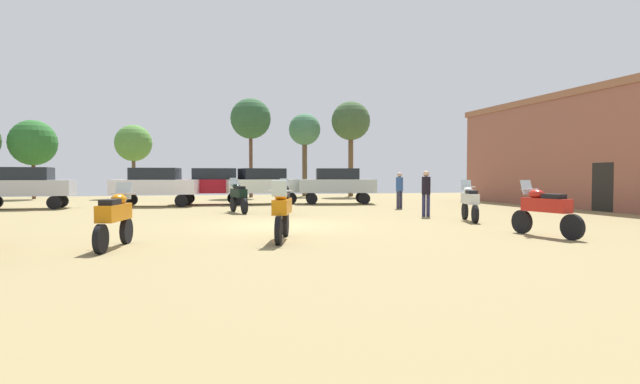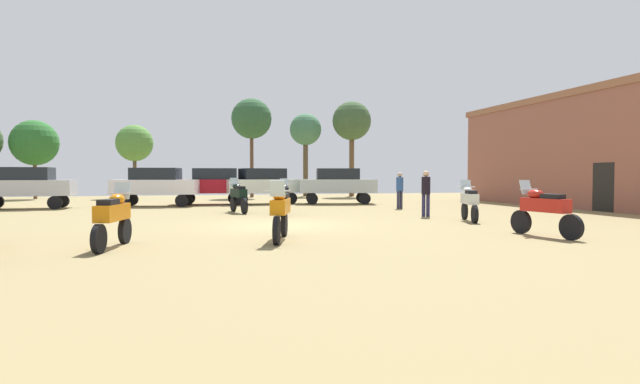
{
  "view_description": "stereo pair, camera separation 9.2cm",
  "coord_description": "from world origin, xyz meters",
  "px_view_note": "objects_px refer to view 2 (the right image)",
  "views": [
    {
      "loc": [
        -2.76,
        -15.99,
        1.63
      ],
      "look_at": [
        2.74,
        5.39,
        0.9
      ],
      "focal_mm": 28.21,
      "sensor_mm": 36.0,
      "label": 1
    },
    {
      "loc": [
        -2.67,
        -16.01,
        1.63
      ],
      "look_at": [
        2.74,
        5.39,
        0.9
      ],
      "focal_mm": 28.21,
      "sensor_mm": 36.0,
      "label": 2
    }
  ],
  "objects_px": {
    "motorcycle_2": "(113,216)",
    "tree_4": "(34,143)",
    "tree_3": "(306,131)",
    "car_4": "(156,184)",
    "car_5": "(262,183)",
    "car_2": "(338,183)",
    "motorcycle_8": "(285,197)",
    "car_3": "(25,185)",
    "motorcycle_1": "(469,201)",
    "motorcycle_7": "(238,196)",
    "tree_5": "(252,119)",
    "motorcycle_5": "(544,209)",
    "motorcycle_9": "(281,211)",
    "person_3": "(426,190)",
    "person_1": "(400,187)",
    "tree_2": "(352,122)",
    "tree_1": "(134,143)",
    "car_1": "(215,183)"
  },
  "relations": [
    {
      "from": "motorcycle_5",
      "to": "car_5",
      "type": "relative_size",
      "value": 0.49
    },
    {
      "from": "motorcycle_8",
      "to": "tree_5",
      "type": "height_order",
      "value": "tree_5"
    },
    {
      "from": "motorcycle_7",
      "to": "tree_2",
      "type": "distance_m",
      "value": 18.8
    },
    {
      "from": "motorcycle_8",
      "to": "car_3",
      "type": "relative_size",
      "value": 0.52
    },
    {
      "from": "motorcycle_1",
      "to": "motorcycle_8",
      "type": "height_order",
      "value": "motorcycle_8"
    },
    {
      "from": "car_5",
      "to": "tree_4",
      "type": "bearing_deg",
      "value": 44.82
    },
    {
      "from": "motorcycle_9",
      "to": "car_5",
      "type": "relative_size",
      "value": 0.49
    },
    {
      "from": "tree_3",
      "to": "tree_2",
      "type": "bearing_deg",
      "value": -17.38
    },
    {
      "from": "car_2",
      "to": "person_3",
      "type": "height_order",
      "value": "car_2"
    },
    {
      "from": "car_4",
      "to": "tree_3",
      "type": "relative_size",
      "value": 0.71
    },
    {
      "from": "car_5",
      "to": "tree_1",
      "type": "bearing_deg",
      "value": 28.14
    },
    {
      "from": "motorcycle_2",
      "to": "tree_3",
      "type": "bearing_deg",
      "value": 80.73
    },
    {
      "from": "motorcycle_2",
      "to": "tree_5",
      "type": "bearing_deg",
      "value": 88.73
    },
    {
      "from": "motorcycle_7",
      "to": "person_3",
      "type": "distance_m",
      "value": 7.94
    },
    {
      "from": "motorcycle_5",
      "to": "motorcycle_8",
      "type": "distance_m",
      "value": 10.46
    },
    {
      "from": "car_5",
      "to": "tree_4",
      "type": "relative_size",
      "value": 0.85
    },
    {
      "from": "car_4",
      "to": "car_5",
      "type": "height_order",
      "value": "same"
    },
    {
      "from": "motorcycle_2",
      "to": "car_3",
      "type": "bearing_deg",
      "value": 124.18
    },
    {
      "from": "car_4",
      "to": "car_2",
      "type": "bearing_deg",
      "value": -79.88
    },
    {
      "from": "car_5",
      "to": "motorcycle_1",
      "type": "bearing_deg",
      "value": -166.61
    },
    {
      "from": "motorcycle_5",
      "to": "motorcycle_9",
      "type": "xyz_separation_m",
      "value": [
        -6.85,
        0.92,
        0.01
      ]
    },
    {
      "from": "car_4",
      "to": "tree_5",
      "type": "height_order",
      "value": "tree_5"
    },
    {
      "from": "tree_3",
      "to": "motorcycle_5",
      "type": "bearing_deg",
      "value": -88.98
    },
    {
      "from": "motorcycle_8",
      "to": "car_5",
      "type": "height_order",
      "value": "car_5"
    },
    {
      "from": "motorcycle_2",
      "to": "tree_1",
      "type": "relative_size",
      "value": 0.41
    },
    {
      "from": "person_3",
      "to": "tree_5",
      "type": "distance_m",
      "value": 20.03
    },
    {
      "from": "motorcycle_8",
      "to": "tree_2",
      "type": "relative_size",
      "value": 0.31
    },
    {
      "from": "motorcycle_2",
      "to": "car_1",
      "type": "relative_size",
      "value": 0.48
    },
    {
      "from": "tree_2",
      "to": "motorcycle_7",
      "type": "bearing_deg",
      "value": -123.41
    },
    {
      "from": "motorcycle_2",
      "to": "person_1",
      "type": "xyz_separation_m",
      "value": [
        11.42,
        10.75,
        0.31
      ]
    },
    {
      "from": "motorcycle_9",
      "to": "tree_5",
      "type": "distance_m",
      "value": 25.22
    },
    {
      "from": "car_2",
      "to": "person_1",
      "type": "distance_m",
      "value": 5.08
    },
    {
      "from": "person_3",
      "to": "tree_5",
      "type": "bearing_deg",
      "value": 124.78
    },
    {
      "from": "tree_3",
      "to": "car_2",
      "type": "bearing_deg",
      "value": -92.76
    },
    {
      "from": "car_1",
      "to": "motorcycle_5",
      "type": "bearing_deg",
      "value": -150.83
    },
    {
      "from": "motorcycle_7",
      "to": "tree_4",
      "type": "relative_size",
      "value": 0.43
    },
    {
      "from": "motorcycle_5",
      "to": "motorcycle_9",
      "type": "height_order",
      "value": "motorcycle_9"
    },
    {
      "from": "motorcycle_8",
      "to": "tree_1",
      "type": "relative_size",
      "value": 0.43
    },
    {
      "from": "tree_1",
      "to": "tree_5",
      "type": "height_order",
      "value": "tree_5"
    },
    {
      "from": "car_5",
      "to": "tree_2",
      "type": "bearing_deg",
      "value": -53.61
    },
    {
      "from": "motorcycle_2",
      "to": "motorcycle_1",
      "type": "bearing_deg",
      "value": 31.43
    },
    {
      "from": "motorcycle_8",
      "to": "tree_4",
      "type": "height_order",
      "value": "tree_4"
    },
    {
      "from": "car_4",
      "to": "tree_2",
      "type": "bearing_deg",
      "value": -44.65
    },
    {
      "from": "motorcycle_1",
      "to": "motorcycle_7",
      "type": "xyz_separation_m",
      "value": [
        -7.52,
        6.07,
        0.03
      ]
    },
    {
      "from": "car_4",
      "to": "motorcycle_8",
      "type": "bearing_deg",
      "value": -131.6
    },
    {
      "from": "car_5",
      "to": "motorcycle_7",
      "type": "bearing_deg",
      "value": 152.54
    },
    {
      "from": "tree_3",
      "to": "tree_4",
      "type": "relative_size",
      "value": 1.19
    },
    {
      "from": "motorcycle_1",
      "to": "motorcycle_2",
      "type": "distance_m",
      "value": 11.81
    },
    {
      "from": "person_3",
      "to": "tree_4",
      "type": "distance_m",
      "value": 27.91
    },
    {
      "from": "motorcycle_2",
      "to": "tree_4",
      "type": "relative_size",
      "value": 0.4
    }
  ]
}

